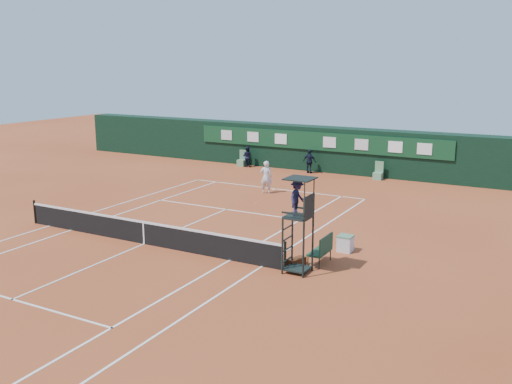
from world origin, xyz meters
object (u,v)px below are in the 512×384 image
umpire_chair (298,205)px  cooler (345,243)px  player (266,177)px  player_bench (322,249)px  tennis_net (144,232)px

umpire_chair → cooler: size_ratio=5.30×
cooler → player: (-7.49, 7.55, 0.61)m
player_bench → cooler: size_ratio=1.86×
player_bench → player: size_ratio=0.64×
player_bench → player: (-7.24, 9.35, 0.34)m
player → player_bench: bearing=108.1°
player_bench → player: bearing=127.7°
umpire_chair → player_bench: size_ratio=2.85×
cooler → player: bearing=134.8°
player → umpire_chair: bearing=103.0°
umpire_chair → player_bench: 2.27m
tennis_net → cooler: 8.16m
tennis_net → cooler: bearing=22.3°
tennis_net → player_bench: size_ratio=10.75×
tennis_net → umpire_chair: 7.11m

